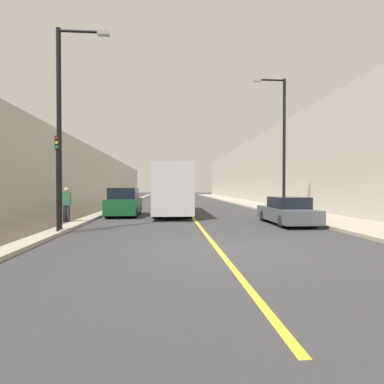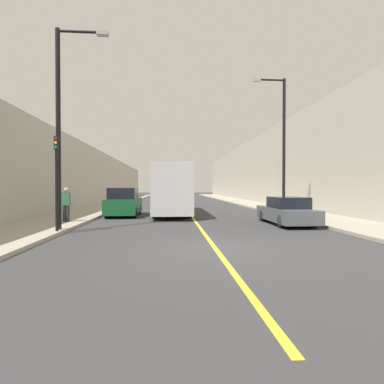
{
  "view_description": "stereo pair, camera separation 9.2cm",
  "coord_description": "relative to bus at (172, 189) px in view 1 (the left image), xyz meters",
  "views": [
    {
      "loc": [
        -1.53,
        -9.22,
        1.95
      ],
      "look_at": [
        0.41,
        15.68,
        1.54
      ],
      "focal_mm": 28.0,
      "sensor_mm": 36.0,
      "label": 1
    },
    {
      "loc": [
        -1.44,
        -9.22,
        1.95
      ],
      "look_at": [
        0.41,
        15.68,
        1.54
      ],
      "focal_mm": 28.0,
      "sensor_mm": 36.0,
      "label": 2
    }
  ],
  "objects": [
    {
      "name": "road_center_line",
      "position": [
        1.3,
        17.44,
        -1.81
      ],
      "size": [
        0.16,
        72.0,
        0.01
      ],
      "primitive_type": "cube",
      "color": "gold",
      "rests_on": "ground"
    },
    {
      "name": "bus",
      "position": [
        0.0,
        0.0,
        0.0
      ],
      "size": [
        2.46,
        10.07,
        3.41
      ],
      "color": "silver",
      "rests_on": "ground"
    },
    {
      "name": "street_lamp_right",
      "position": [
        7.31,
        -2.3,
        3.33
      ],
      "size": [
        2.22,
        0.24,
        9.01
      ],
      "color": "black",
      "rests_on": "sidewalk_right"
    },
    {
      "name": "car_right_near",
      "position": [
        5.95,
        -6.59,
        -1.16
      ],
      "size": [
        1.83,
        4.53,
        1.44
      ],
      "color": "#51565B",
      "rests_on": "ground"
    },
    {
      "name": "sidewalk_left",
      "position": [
        -6.3,
        17.44,
        -1.74
      ],
      "size": [
        3.5,
        72.0,
        0.15
      ],
      "primitive_type": "cube",
      "color": "#A89E8C",
      "rests_on": "ground"
    },
    {
      "name": "sidewalk_right",
      "position": [
        8.91,
        17.44,
        -1.74
      ],
      "size": [
        3.5,
        72.0,
        0.15
      ],
      "primitive_type": "cube",
      "color": "#A89E8C",
      "rests_on": "ground"
    },
    {
      "name": "traffic_light",
      "position": [
        -4.76,
        -9.18,
        0.46
      ],
      "size": [
        0.16,
        0.18,
        3.88
      ],
      "color": "black",
      "rests_on": "sidewalk_left"
    },
    {
      "name": "building_row_left",
      "position": [
        -10.05,
        17.44,
        1.23
      ],
      "size": [
        4.0,
        72.0,
        6.09
      ],
      "primitive_type": "cube",
      "color": "#B7B2A3",
      "rests_on": "ground"
    },
    {
      "name": "building_row_right",
      "position": [
        12.65,
        17.44,
        2.32
      ],
      "size": [
        4.0,
        72.0,
        8.26
      ],
      "primitive_type": "cube",
      "color": "#B7B2A3",
      "rests_on": "ground"
    },
    {
      "name": "street_lamp_left",
      "position": [
        -4.7,
        -8.68,
        3.07
      ],
      "size": [
        2.22,
        0.24,
        8.5
      ],
      "color": "black",
      "rests_on": "sidewalk_left"
    },
    {
      "name": "ground_plane",
      "position": [
        1.3,
        -12.56,
        -1.81
      ],
      "size": [
        200.0,
        200.0,
        0.0
      ],
      "primitive_type": "plane",
      "color": "#38383A"
    },
    {
      "name": "pedestrian",
      "position": [
        -5.53,
        -5.79,
        -0.74
      ],
      "size": [
        0.39,
        0.25,
        1.78
      ],
      "color": "#2D2D33",
      "rests_on": "sidewalk_left"
    },
    {
      "name": "parked_suv_left",
      "position": [
        -3.22,
        -1.38,
        -0.94
      ],
      "size": [
        1.97,
        4.44,
        1.89
      ],
      "color": "#145128",
      "rests_on": "ground"
    }
  ]
}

